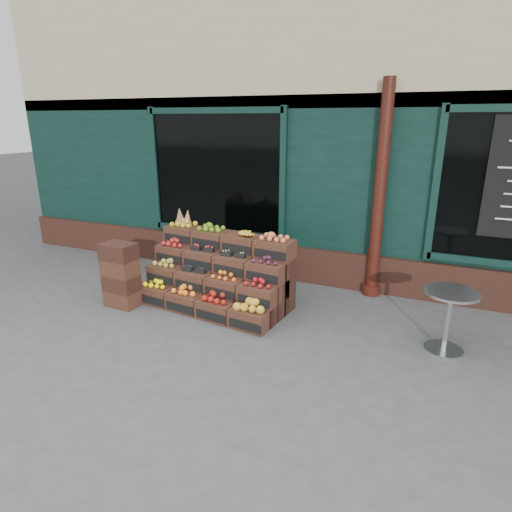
% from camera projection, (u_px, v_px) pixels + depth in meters
% --- Properties ---
extents(ground, '(60.00, 60.00, 0.00)m').
position_uv_depth(ground, '(249.00, 337.00, 5.44)').
color(ground, '#464649').
rests_on(ground, ground).
extents(shop_facade, '(12.00, 6.24, 4.80)m').
position_uv_depth(shop_facade, '(346.00, 131.00, 9.17)').
color(shop_facade, black).
rests_on(shop_facade, ground).
extents(crate_display, '(2.25, 1.28, 1.34)m').
position_uv_depth(crate_display, '(218.00, 277.00, 6.32)').
color(crate_display, '#402419').
rests_on(crate_display, ground).
extents(spare_crates, '(0.49, 0.35, 0.96)m').
position_uv_depth(spare_crates, '(121.00, 275.00, 6.22)').
color(spare_crates, '#402419').
rests_on(spare_crates, ground).
extents(bistro_table, '(0.61, 0.61, 0.77)m').
position_uv_depth(bistro_table, '(449.00, 314.00, 4.97)').
color(bistro_table, silver).
rests_on(bistro_table, ground).
extents(shopkeeper, '(0.69, 0.50, 1.75)m').
position_uv_depth(shopkeeper, '(245.00, 216.00, 8.19)').
color(shopkeeper, '#1A5E21').
rests_on(shopkeeper, ground).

